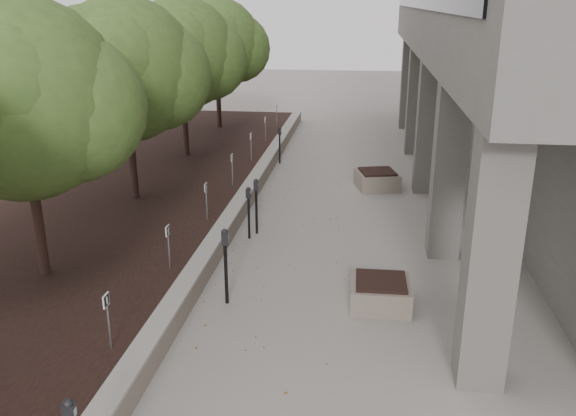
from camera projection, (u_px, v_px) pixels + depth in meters
The scene contains 21 objects.
ground at pixel (251, 401), 8.94m from camera, with size 90.00×90.00×0.00m, color gray.
retaining_wall at pixel (247, 196), 17.51m from camera, with size 0.39×26.00×0.50m, color gray, non-canonical shape.
planting_bed at pixel (126, 192), 17.98m from camera, with size 7.00×26.00×0.40m, color black.
crabapple_tree_2 at pixel (27, 141), 11.31m from camera, with size 4.60×4.00×5.44m, color #385922, non-canonical shape.
crabapple_tree_3 at pixel (127, 100), 16.00m from camera, with size 4.60×4.00×5.44m, color #385922, non-canonical shape.
crabapple_tree_4 at pixel (182, 77), 20.69m from camera, with size 4.60×4.00×5.44m, color #385922, non-canonical shape.
crabapple_tree_5 at pixel (217, 63), 25.38m from camera, with size 4.60×4.00×5.44m, color #385922, non-canonical shape.
parking_sign_2 at pixel (108, 322), 9.40m from camera, with size 0.04×0.22×0.96m, color black, non-canonical shape.
parking_sign_3 at pixel (169, 248), 12.22m from camera, with size 0.04×0.22×0.96m, color black, non-canonical shape.
parking_sign_4 at pixel (206, 201), 15.03m from camera, with size 0.04×0.22×0.96m, color black, non-canonical shape.
parking_sign_5 at pixel (232, 170), 17.84m from camera, with size 0.04×0.22×0.96m, color black, non-canonical shape.
parking_sign_6 at pixel (251, 147), 20.65m from camera, with size 0.04×0.22×0.96m, color black, non-canonical shape.
parking_sign_7 at pixel (265, 129), 23.47m from camera, with size 0.04×0.22×0.96m, color black, non-canonical shape.
parking_sign_8 at pixel (277, 115), 26.28m from camera, with size 0.04×0.22×0.96m, color black, non-canonical shape.
parking_meter_2 at pixel (226, 267), 11.58m from camera, with size 0.15×0.11×1.56m, color black, non-canonical shape.
parking_meter_3 at pixel (249, 213), 14.83m from camera, with size 0.13×0.09×1.34m, color black, non-canonical shape.
parking_meter_4 at pixel (256, 206), 15.14m from camera, with size 0.14×0.10×1.45m, color black, non-canonical shape.
parking_meter_5 at pixel (280, 145), 21.75m from camera, with size 0.13×0.09×1.34m, color black, non-canonical shape.
planter_front at pixel (380, 292), 11.68m from camera, with size 1.15×1.15×0.54m, color gray, non-canonical shape.
planter_back at pixel (377, 179), 18.99m from camera, with size 1.23×1.23×0.57m, color gray, non-canonical shape.
berry_scatter at pixel (288, 262), 13.63m from camera, with size 3.30×14.10×0.02m, color maroon, non-canonical shape.
Camera 1 is at (1.51, -7.38, 5.63)m, focal length 37.57 mm.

